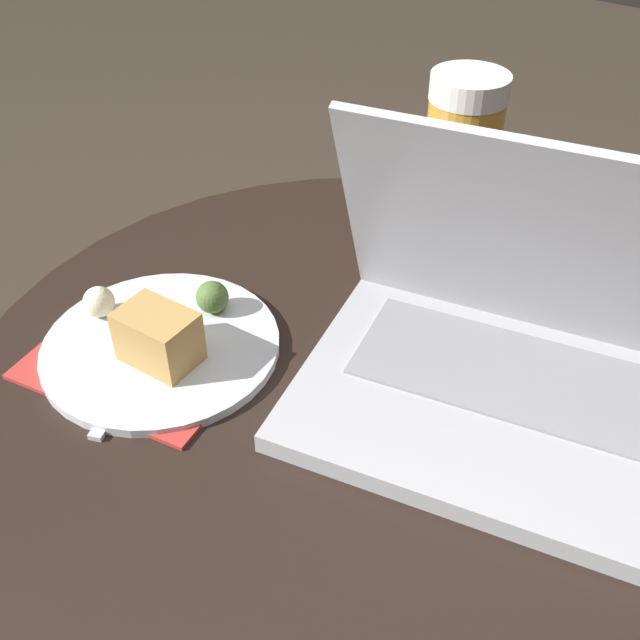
{
  "coord_description": "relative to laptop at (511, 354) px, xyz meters",
  "views": [
    {
      "loc": [
        0.26,
        -0.41,
        0.97
      ],
      "look_at": [
        -0.03,
        -0.03,
        0.58
      ],
      "focal_mm": 42.0,
      "sensor_mm": 36.0,
      "label": 1
    }
  ],
  "objects": [
    {
      "name": "table",
      "position": [
        -0.11,
        -0.05,
        -0.18
      ],
      "size": [
        0.73,
        0.73,
        0.51
      ],
      "color": "#515156",
      "rests_on": "ground_plane"
    },
    {
      "name": "beer_glass",
      "position": [
        -0.15,
        0.18,
        0.05
      ],
      "size": [
        0.08,
        0.08,
        0.2
      ],
      "color": "gold",
      "rests_on": "table"
    },
    {
      "name": "fork",
      "position": [
        -0.28,
        -0.16,
        -0.05
      ],
      "size": [
        0.08,
        0.16,
        0.0
      ],
      "color": "silver",
      "rests_on": "table"
    },
    {
      "name": "napkin",
      "position": [
        -0.28,
        -0.17,
        -0.05
      ],
      "size": [
        0.21,
        0.17,
        0.0
      ],
      "color": "#B7332D",
      "rests_on": "table"
    },
    {
      "name": "laptop",
      "position": [
        0.0,
        0.0,
        0.0
      ],
      "size": [
        0.38,
        0.31,
        0.24
      ],
      "color": "#B2B2B7",
      "rests_on": "table"
    },
    {
      "name": "snack_plate",
      "position": [
        -0.28,
        -0.14,
        -0.04
      ],
      "size": [
        0.22,
        0.22,
        0.06
      ],
      "color": "silver",
      "rests_on": "table"
    }
  ]
}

